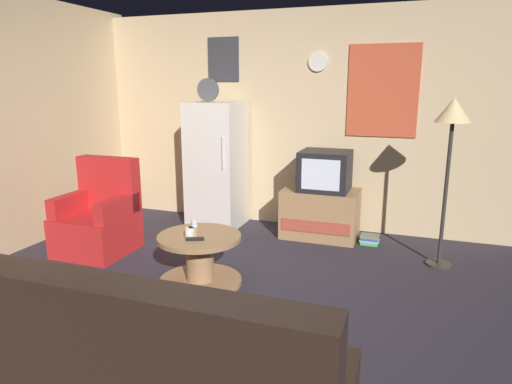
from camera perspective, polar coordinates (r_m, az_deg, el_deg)
name	(u,v)px	position (r m, az deg, el deg)	size (l,w,h in m)	color
ground_plane	(215,313)	(3.61, -5.11, -14.84)	(12.00, 12.00, 0.00)	#2D2833
wall_with_art	(299,121)	(5.52, 5.40, 8.88)	(5.20, 0.12, 2.54)	#D1B284
fridge	(216,165)	(5.51, -4.98, 3.41)	(0.60, 0.62, 1.77)	silver
tv_stand	(320,213)	(5.22, 8.05, -2.66)	(0.84, 0.53, 0.55)	#9E754C
crt_tv	(325,171)	(5.10, 8.65, 2.65)	(0.54, 0.51, 0.44)	black
standing_lamp	(452,124)	(4.49, 23.39, 7.87)	(0.32, 0.32, 1.59)	#332D28
coffee_table	(200,259)	(4.02, -7.05, -8.38)	(0.72, 0.72, 0.44)	#9E754C
wine_glass	(195,228)	(3.89, -7.71, -4.51)	(0.05, 0.05, 0.15)	silver
mug_ceramic_white	(190,233)	(3.87, -8.32, -5.09)	(0.08, 0.08, 0.09)	silver
mug_ceramic_tan	(193,232)	(3.89, -7.90, -4.99)	(0.08, 0.08, 0.09)	tan
remote_control	(195,239)	(3.82, -7.66, -5.85)	(0.15, 0.04, 0.02)	black
armchair	(99,219)	(5.00, -19.06, -3.25)	(0.68, 0.68, 0.96)	red
book_stack	(370,239)	(5.15, 14.04, -5.78)	(0.21, 0.17, 0.10)	#4FA862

